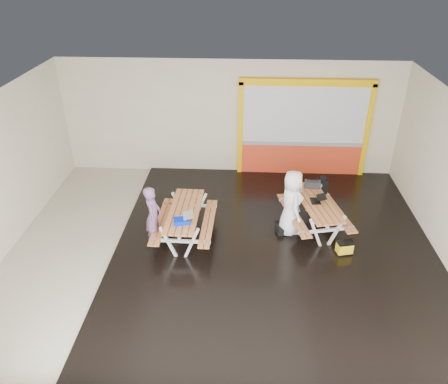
# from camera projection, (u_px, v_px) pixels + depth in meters

# --- Properties ---
(room) EXTENTS (10.02, 8.02, 3.52)m
(room) POSITION_uv_depth(u_px,v_px,m) (222.00, 183.00, 9.50)
(room) COLOR #BEB4A0
(room) RESTS_ON ground
(deck) EXTENTS (7.50, 7.98, 0.05)m
(deck) POSITION_uv_depth(u_px,v_px,m) (275.00, 248.00, 10.30)
(deck) COLOR black
(deck) RESTS_ON room
(kiosk) EXTENTS (3.88, 0.16, 3.00)m
(kiosk) POSITION_uv_depth(u_px,v_px,m) (303.00, 131.00, 12.95)
(kiosk) COLOR red
(kiosk) RESTS_ON room
(picnic_table_left) EXTENTS (1.43, 2.06, 0.81)m
(picnic_table_left) POSITION_uv_depth(u_px,v_px,m) (185.00, 217.00, 10.37)
(picnic_table_left) COLOR #C57641
(picnic_table_left) RESTS_ON deck
(picnic_table_right) EXTENTS (1.78, 2.27, 0.81)m
(picnic_table_right) POSITION_uv_depth(u_px,v_px,m) (315.00, 208.00, 10.73)
(picnic_table_right) COLOR #C57641
(picnic_table_right) RESTS_ON deck
(person_left) EXTENTS (0.39, 0.57, 1.49)m
(person_left) POSITION_uv_depth(u_px,v_px,m) (153.00, 216.00, 9.99)
(person_left) COLOR slate
(person_left) RESTS_ON deck
(person_right) EXTENTS (0.70, 0.93, 1.70)m
(person_right) POSITION_uv_depth(u_px,v_px,m) (291.00, 203.00, 10.50)
(person_right) COLOR white
(person_right) RESTS_ON deck
(laptop_left) EXTENTS (0.45, 0.42, 0.17)m
(laptop_left) POSITION_uv_depth(u_px,v_px,m) (184.00, 218.00, 9.88)
(laptop_left) COLOR silver
(laptop_left) RESTS_ON picnic_table_left
(laptop_right) EXTENTS (0.38, 0.34, 0.15)m
(laptop_right) POSITION_uv_depth(u_px,v_px,m) (318.00, 200.00, 10.62)
(laptop_right) COLOR black
(laptop_right) RESTS_ON picnic_table_right
(blue_pouch) EXTENTS (0.40, 0.32, 0.10)m
(blue_pouch) POSITION_uv_depth(u_px,v_px,m) (182.00, 221.00, 9.79)
(blue_pouch) COLOR #0020C2
(blue_pouch) RESTS_ON picnic_table_left
(toolbox) EXTENTS (0.41, 0.22, 0.23)m
(toolbox) POSITION_uv_depth(u_px,v_px,m) (313.00, 184.00, 11.22)
(toolbox) COLOR black
(toolbox) RESTS_ON picnic_table_right
(backpack) EXTENTS (0.29, 0.19, 0.48)m
(backpack) POSITION_uv_depth(u_px,v_px,m) (322.00, 185.00, 11.50)
(backpack) COLOR black
(backpack) RESTS_ON picnic_table_right
(dark_case) EXTENTS (0.49, 0.41, 0.16)m
(dark_case) POSITION_uv_depth(u_px,v_px,m) (285.00, 229.00, 10.79)
(dark_case) COLOR black
(dark_case) RESTS_ON deck
(fluke_bag) EXTENTS (0.41, 0.32, 0.32)m
(fluke_bag) POSITION_uv_depth(u_px,v_px,m) (344.00, 248.00, 10.01)
(fluke_bag) COLOR black
(fluke_bag) RESTS_ON deck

